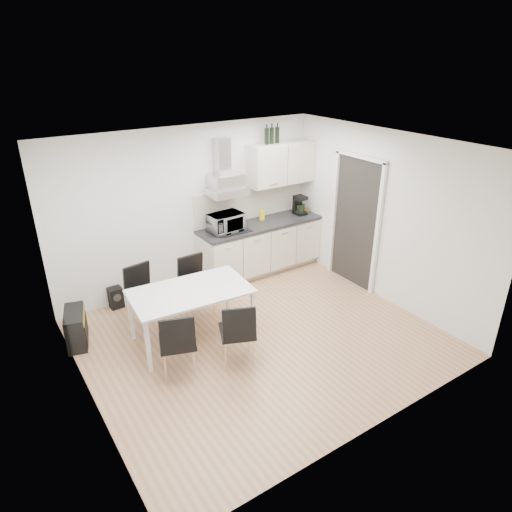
{
  "coord_description": "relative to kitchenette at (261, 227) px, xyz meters",
  "views": [
    {
      "loc": [
        -2.94,
        -4.33,
        3.63
      ],
      "look_at": [
        0.12,
        0.28,
        1.1
      ],
      "focal_mm": 32.0,
      "sensor_mm": 36.0,
      "label": 1
    }
  ],
  "objects": [
    {
      "name": "wall_front",
      "position": [
        -1.18,
        -3.73,
        0.47
      ],
      "size": [
        4.5,
        0.1,
        2.6
      ],
      "primitive_type": "cube",
      "color": "silver",
      "rests_on": "ground"
    },
    {
      "name": "floor_speaker",
      "position": [
        -2.56,
        0.17,
        -0.67
      ],
      "size": [
        0.2,
        0.18,
        0.33
      ],
      "primitive_type": "cube",
      "rotation": [
        0.0,
        0.0,
        0.03
      ],
      "color": "black",
      "rests_on": "ground"
    },
    {
      "name": "wall_left",
      "position": [
        -3.43,
        -1.73,
        0.47
      ],
      "size": [
        0.1,
        4.0,
        2.6
      ],
      "primitive_type": "cube",
      "color": "silver",
      "rests_on": "ground"
    },
    {
      "name": "chair_near_right",
      "position": [
        -1.71,
        -2.0,
        -0.39
      ],
      "size": [
        0.6,
        0.63,
        0.88
      ],
      "primitive_type": null,
      "rotation": [
        0.0,
        0.0,
        -0.4
      ],
      "color": "black",
      "rests_on": "ground"
    },
    {
      "name": "chair_near_left",
      "position": [
        -2.42,
        -1.8,
        -0.39
      ],
      "size": [
        0.58,
        0.62,
        0.88
      ],
      "primitive_type": null,
      "rotation": [
        0.0,
        0.0,
        -0.34
      ],
      "color": "black",
      "rests_on": "ground"
    },
    {
      "name": "chair_far_right",
      "position": [
        -1.58,
        -0.67,
        -0.39
      ],
      "size": [
        0.45,
        0.51,
        0.88
      ],
      "primitive_type": null,
      "rotation": [
        0.0,
        0.0,
        3.15
      ],
      "color": "black",
      "rests_on": "ground"
    },
    {
      "name": "dining_table",
      "position": [
        -1.95,
        -1.24,
        -0.15
      ],
      "size": [
        1.6,
        1.0,
        0.75
      ],
      "rotation": [
        0.0,
        0.0,
        -0.08
      ],
      "color": "white",
      "rests_on": "ground"
    },
    {
      "name": "kitchenette",
      "position": [
        0.0,
        0.0,
        0.0
      ],
      "size": [
        2.22,
        0.64,
        2.52
      ],
      "color": "beige",
      "rests_on": "ground"
    },
    {
      "name": "chair_far_left",
      "position": [
        -2.33,
        -0.54,
        -0.39
      ],
      "size": [
        0.51,
        0.56,
        0.88
      ],
      "primitive_type": null,
      "rotation": [
        0.0,
        0.0,
        3.29
      ],
      "color": "black",
      "rests_on": "ground"
    },
    {
      "name": "doorway",
      "position": [
        1.03,
        -1.18,
        0.22
      ],
      "size": [
        0.08,
        1.04,
        2.1
      ],
      "primitive_type": "cube",
      "color": "white",
      "rests_on": "ground"
    },
    {
      "name": "wall_right",
      "position": [
        1.07,
        -1.73,
        0.47
      ],
      "size": [
        0.1,
        4.0,
        2.6
      ],
      "primitive_type": "cube",
      "color": "silver",
      "rests_on": "ground"
    },
    {
      "name": "ceiling",
      "position": [
        -1.18,
        -1.73,
        1.77
      ],
      "size": [
        4.5,
        4.5,
        0.0
      ],
      "primitive_type": "plane",
      "color": "white",
      "rests_on": "wall_back"
    },
    {
      "name": "ground",
      "position": [
        -1.18,
        -1.73,
        -0.83
      ],
      "size": [
        4.5,
        4.5,
        0.0
      ],
      "primitive_type": "plane",
      "color": "tan",
      "rests_on": "ground"
    },
    {
      "name": "guitar_amp",
      "position": [
        -3.29,
        -0.47,
        -0.59
      ],
      "size": [
        0.39,
        0.62,
        0.48
      ],
      "rotation": [
        0.0,
        0.0,
        -0.26
      ],
      "color": "black",
      "rests_on": "ground"
    },
    {
      "name": "wall_back",
      "position": [
        -1.18,
        0.27,
        0.47
      ],
      "size": [
        4.5,
        0.1,
        2.6
      ],
      "primitive_type": "cube",
      "color": "silver",
      "rests_on": "ground"
    }
  ]
}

